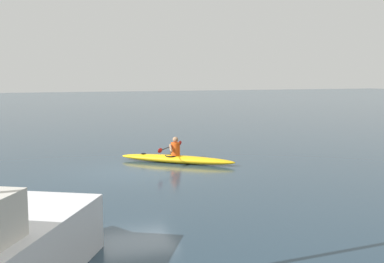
{
  "coord_description": "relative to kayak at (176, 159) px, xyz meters",
  "views": [
    {
      "loc": [
        3.79,
        15.49,
        3.27
      ],
      "look_at": [
        -1.32,
        1.87,
        1.54
      ],
      "focal_mm": 44.42,
      "sensor_mm": 36.0,
      "label": 1
    }
  ],
  "objects": [
    {
      "name": "kayak",
      "position": [
        0.0,
        0.0,
        0.0
      ],
      "size": [
        3.86,
        3.33,
        0.3
      ],
      "color": "#EAB214",
      "rests_on": "ground"
    },
    {
      "name": "kayaker",
      "position": [
        0.05,
        -0.04,
        0.44
      ],
      "size": [
        1.56,
        1.88,
        0.7
      ],
      "color": "#E04C14",
      "rests_on": "kayak"
    },
    {
      "name": "ground_plane",
      "position": [
        1.81,
        1.12,
        -0.15
      ],
      "size": [
        160.0,
        160.0,
        0.0
      ],
      "primitive_type": "plane",
      "color": "#233847"
    }
  ]
}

